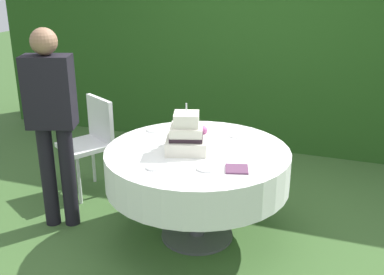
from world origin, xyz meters
TOP-DOWN VIEW (x-y plane):
  - ground_plane at (0.00, 0.00)m, footprint 20.00×20.00m
  - foliage_hedge at (0.00, 2.34)m, footprint 6.61×0.65m
  - cake_table at (0.00, 0.00)m, footprint 1.38×1.38m
  - wedding_cake at (-0.07, -0.04)m, footprint 0.37×0.37m
  - serving_plate_near at (0.17, -0.31)m, footprint 0.14×0.14m
  - serving_plate_far at (0.20, 0.38)m, footprint 0.12×0.12m
  - serving_plate_left at (-0.16, -0.41)m, footprint 0.11×0.11m
  - serving_plate_right at (-0.47, 0.29)m, footprint 0.14×0.14m
  - napkin_stack at (0.36, -0.25)m, footprint 0.19×0.19m
  - garden_chair at (-1.18, 0.45)m, footprint 0.55×0.55m
  - standing_person at (-1.11, -0.19)m, footprint 0.41×0.31m

SIDE VIEW (x-z plane):
  - ground_plane at x=0.00m, z-range 0.00..0.00m
  - garden_chair at x=-1.18m, z-range 0.10..0.99m
  - cake_table at x=0.00m, z-range 0.23..0.96m
  - napkin_stack at x=0.36m, z-range 0.73..0.75m
  - serving_plate_near at x=0.17m, z-range 0.73..0.75m
  - serving_plate_far at x=0.20m, z-range 0.73..0.75m
  - serving_plate_left at x=-0.16m, z-range 0.73..0.75m
  - serving_plate_right at x=-0.47m, z-range 0.73..0.75m
  - wedding_cake at x=-0.07m, z-range 0.67..1.03m
  - standing_person at x=-1.11m, z-range 0.13..1.73m
  - foliage_hedge at x=0.00m, z-range 0.00..2.30m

